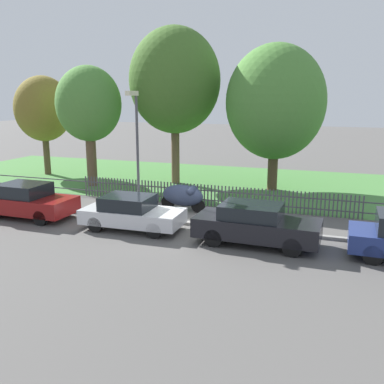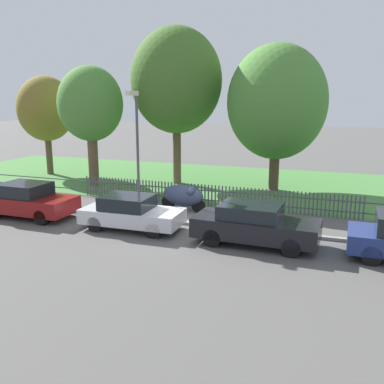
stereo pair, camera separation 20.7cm
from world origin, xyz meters
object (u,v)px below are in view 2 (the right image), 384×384
(parked_car_navy_estate, at_px, (131,212))
(tree_behind_motorcycle, at_px, (90,105))
(parked_car_black_saloon, at_px, (28,200))
(tree_nearest_kerb, at_px, (46,109))
(covered_motorcycle, at_px, (184,195))
(street_lamp, at_px, (136,139))
(tree_mid_park, at_px, (176,81))
(tree_far_left, at_px, (277,102))
(parked_car_red_compact, at_px, (255,224))

(parked_car_navy_estate, height_order, tree_behind_motorcycle, tree_behind_motorcycle)
(parked_car_black_saloon, relative_size, tree_nearest_kerb, 0.63)
(covered_motorcycle, bearing_deg, parked_car_navy_estate, -102.69)
(parked_car_black_saloon, distance_m, parked_car_navy_estate, 4.85)
(street_lamp, bearing_deg, parked_car_black_saloon, -160.97)
(tree_behind_motorcycle, height_order, tree_mid_park, tree_mid_park)
(parked_car_black_saloon, height_order, tree_behind_motorcycle, tree_behind_motorcycle)
(tree_behind_motorcycle, relative_size, tree_far_left, 0.87)
(tree_mid_park, bearing_deg, covered_motorcycle, -65.27)
(tree_nearest_kerb, relative_size, street_lamp, 1.21)
(parked_car_red_compact, relative_size, tree_nearest_kerb, 0.68)
(parked_car_black_saloon, distance_m, tree_nearest_kerb, 10.95)
(parked_car_black_saloon, relative_size, tree_mid_park, 0.45)
(covered_motorcycle, bearing_deg, tree_mid_park, 119.03)
(tree_nearest_kerb, relative_size, tree_mid_park, 0.71)
(parked_car_black_saloon, distance_m, tree_far_left, 13.02)
(parked_car_black_saloon, bearing_deg, parked_car_navy_estate, 0.03)
(tree_nearest_kerb, bearing_deg, covered_motorcycle, -26.00)
(tree_nearest_kerb, relative_size, tree_far_left, 0.82)
(tree_nearest_kerb, bearing_deg, parked_car_black_saloon, -56.79)
(parked_car_navy_estate, distance_m, covered_motorcycle, 3.27)
(parked_car_navy_estate, bearing_deg, tree_behind_motorcycle, 130.19)
(tree_far_left, bearing_deg, parked_car_red_compact, -84.68)
(parked_car_black_saloon, bearing_deg, tree_far_left, 45.41)
(parked_car_black_saloon, height_order, tree_nearest_kerb, tree_nearest_kerb)
(parked_car_red_compact, height_order, tree_behind_motorcycle, tree_behind_motorcycle)
(parked_car_red_compact, relative_size, tree_behind_motorcycle, 0.64)
(tree_nearest_kerb, xyz_separation_m, tree_behind_motorcycle, (4.70, -2.15, 0.34))
(parked_car_red_compact, distance_m, tree_nearest_kerb, 18.02)
(parked_car_navy_estate, bearing_deg, street_lamp, 106.41)
(parked_car_black_saloon, relative_size, covered_motorcycle, 1.89)
(tree_mid_park, relative_size, tree_far_left, 1.14)
(covered_motorcycle, relative_size, tree_mid_park, 0.24)
(parked_car_navy_estate, distance_m, tree_mid_park, 10.31)
(parked_car_black_saloon, xyz_separation_m, parked_car_red_compact, (9.62, -0.16, -0.00))
(parked_car_navy_estate, height_order, tree_nearest_kerb, tree_nearest_kerb)
(parked_car_navy_estate, xyz_separation_m, tree_mid_park, (-1.65, 8.79, 5.13))
(tree_behind_motorcycle, relative_size, tree_mid_park, 0.76)
(tree_far_left, bearing_deg, tree_mid_park, -179.82)
(covered_motorcycle, relative_size, tree_behind_motorcycle, 0.32)
(tree_nearest_kerb, xyz_separation_m, street_lamp, (10.05, -7.19, -0.87))
(tree_behind_motorcycle, bearing_deg, parked_car_navy_estate, -48.40)
(parked_car_red_compact, relative_size, covered_motorcycle, 2.04)
(parked_car_red_compact, relative_size, street_lamp, 0.82)
(parked_car_navy_estate, relative_size, parked_car_red_compact, 0.91)
(tree_mid_park, relative_size, street_lamp, 1.69)
(parked_car_black_saloon, distance_m, parked_car_red_compact, 9.62)
(parked_car_navy_estate, distance_m, tree_nearest_kerb, 14.13)
(parked_car_navy_estate, distance_m, tree_far_left, 10.44)
(tree_far_left, bearing_deg, parked_car_black_saloon, -135.08)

